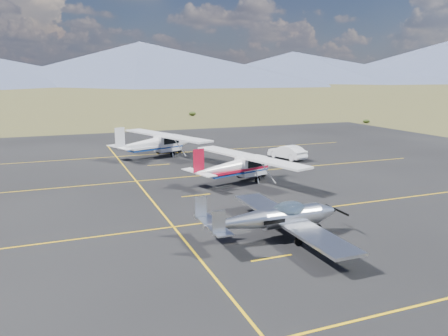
{
  "coord_description": "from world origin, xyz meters",
  "views": [
    {
      "loc": [
        -11.5,
        -19.5,
        7.9
      ],
      "look_at": [
        -0.73,
        8.1,
        1.6
      ],
      "focal_mm": 35.0,
      "sensor_mm": 36.0,
      "label": 1
    }
  ],
  "objects": [
    {
      "name": "aircraft_cessna",
      "position": [
        1.06,
        9.91,
        1.29
      ],
      "size": [
        7.72,
        11.38,
        2.9
      ],
      "rotation": [
        0.0,
        0.0,
        0.29
      ],
      "color": "white",
      "rests_on": "apron"
    },
    {
      "name": "aircraft_plain",
      "position": [
        -2.34,
        22.61,
        1.42
      ],
      "size": [
        8.98,
        12.32,
        3.2
      ],
      "rotation": [
        0.0,
        0.0,
        0.38
      ],
      "color": "white",
      "rests_on": "apron"
    },
    {
      "name": "ground",
      "position": [
        0.0,
        0.0,
        0.0
      ],
      "size": [
        1600.0,
        1600.0,
        0.0
      ],
      "primitive_type": "plane",
      "color": "#383D1C",
      "rests_on": "ground"
    },
    {
      "name": "apron",
      "position": [
        0.0,
        7.0,
        0.0
      ],
      "size": [
        72.0,
        72.0,
        0.02
      ],
      "primitive_type": "cube",
      "color": "black",
      "rests_on": "ground"
    },
    {
      "name": "aircraft_low_wing",
      "position": [
        -1.68,
        -1.35,
        1.03
      ],
      "size": [
        7.06,
        9.88,
        2.16
      ],
      "rotation": [
        0.0,
        0.0,
        0.01
      ],
      "color": "silver",
      "rests_on": "apron"
    },
    {
      "name": "sedan",
      "position": [
        9.21,
        16.83,
        0.68
      ],
      "size": [
        2.5,
        4.28,
        1.33
      ],
      "primitive_type": "imported",
      "rotation": [
        0.0,
        0.0,
        3.43
      ],
      "color": "white",
      "rests_on": "apron"
    }
  ]
}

